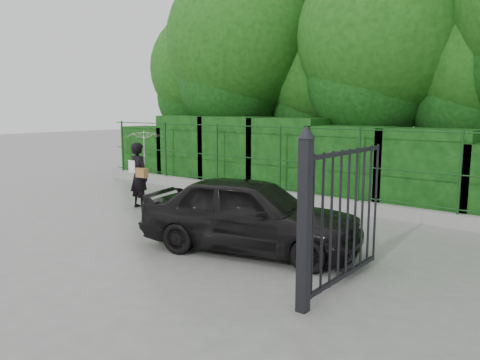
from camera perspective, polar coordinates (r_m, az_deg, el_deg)
The scene contains 8 objects.
ground at distance 9.99m, azimuth -11.83°, elevation -6.27°, with size 80.00×80.00×0.00m, color gray.
kerb at distance 13.20m, azimuth 3.39°, elevation -1.77°, with size 14.00×0.25×0.30m, color #9E9E99.
fence at distance 12.92m, azimuth 4.23°, elevation 2.70°, with size 14.13×0.06×1.80m.
hedge at distance 13.96m, azimuth 5.38°, elevation 2.54°, with size 14.20×1.20×2.30m.
trees at distance 15.36m, azimuth 14.51°, elevation 16.20°, with size 17.10×6.15×8.08m.
gate at distance 6.25m, azimuth 10.12°, elevation -4.07°, with size 0.22×2.33×2.36m.
woman at distance 12.16m, azimuth -11.88°, elevation 2.73°, with size 0.97×0.99×2.01m.
car at distance 8.42m, azimuth 1.23°, elevation -4.14°, with size 1.61×4.00×1.36m, color black.
Camera 1 is at (7.50, -6.09, 2.56)m, focal length 35.00 mm.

